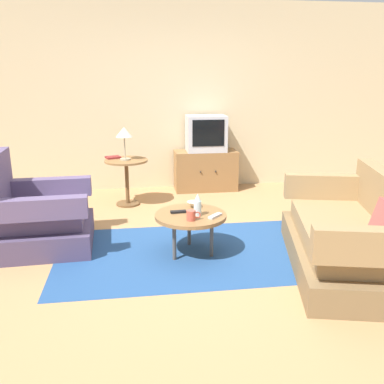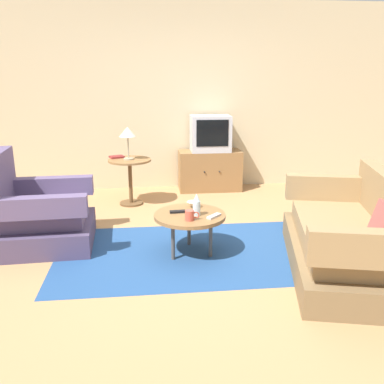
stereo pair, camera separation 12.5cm
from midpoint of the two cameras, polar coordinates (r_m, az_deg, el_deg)
ground_plane at (r=4.22m, az=0.81°, el=-7.86°), size 16.00×16.00×0.00m
back_wall at (r=6.35m, az=-2.00°, el=12.77°), size 9.00×0.12×2.70m
area_rug at (r=4.15m, az=0.57°, el=-8.29°), size 2.59×1.54×0.00m
armchair at (r=4.48m, az=-19.63°, el=-3.13°), size 0.99×0.93×0.96m
couch at (r=3.96m, az=21.56°, el=-6.12°), size 1.26×1.88×0.84m
coffee_table at (r=4.01m, az=0.60°, el=-3.47°), size 0.69×0.69×0.40m
side_table at (r=5.57m, az=-7.81°, el=2.75°), size 0.56×0.56×0.61m
tv_stand at (r=6.26m, az=3.01°, el=2.95°), size 0.92×0.43×0.59m
television at (r=6.14m, az=3.11°, el=7.97°), size 0.57×0.39×0.52m
table_lamp at (r=5.46m, az=-8.11°, el=7.90°), size 0.22×0.22×0.42m
vase at (r=3.93m, az=1.55°, el=-1.79°), size 0.07×0.07×0.21m
mug at (r=3.82m, az=0.67°, el=-3.20°), size 0.13×0.08×0.09m
bowl at (r=4.18m, az=1.03°, el=-1.73°), size 0.13×0.13×0.06m
tv_remote_dark at (r=4.03m, az=-1.08°, el=-2.69°), size 0.15×0.06×0.02m
tv_remote_silver at (r=3.92m, az=3.92°, el=-3.30°), size 0.15×0.15×0.02m
book at (r=5.66m, az=-9.58°, el=4.74°), size 0.22×0.20×0.02m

